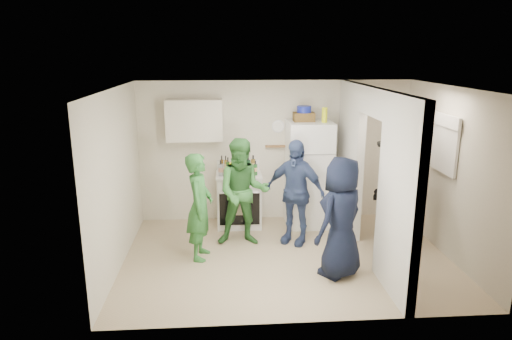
{
  "coord_description": "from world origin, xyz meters",
  "views": [
    {
      "loc": [
        -0.9,
        -6.22,
        2.99
      ],
      "look_at": [
        -0.43,
        0.4,
        1.25
      ],
      "focal_mm": 32.0,
      "sensor_mm": 36.0,
      "label": 1
    }
  ],
  "objects_px": {
    "fridge": "(308,174)",
    "blue_bowl": "(304,109)",
    "person_nook": "(397,190)",
    "person_navy": "(341,218)",
    "wicker_basket": "(304,117)",
    "person_denim": "(295,192)",
    "stove": "(239,199)",
    "yellow_cup_stack_top": "(324,115)",
    "person_green_center": "(243,192)",
    "person_green_left": "(200,207)"
  },
  "relations": [
    {
      "from": "person_denim",
      "to": "person_navy",
      "type": "relative_size",
      "value": 1.01
    },
    {
      "from": "person_green_center",
      "to": "person_denim",
      "type": "relative_size",
      "value": 1.02
    },
    {
      "from": "person_nook",
      "to": "person_green_left",
      "type": "bearing_deg",
      "value": -95.25
    },
    {
      "from": "yellow_cup_stack_top",
      "to": "person_green_left",
      "type": "xyz_separation_m",
      "value": [
        -2.05,
        -1.14,
        -1.16
      ]
    },
    {
      "from": "stove",
      "to": "person_green_center",
      "type": "bearing_deg",
      "value": -87.12
    },
    {
      "from": "person_green_left",
      "to": "person_denim",
      "type": "relative_size",
      "value": 0.95
    },
    {
      "from": "stove",
      "to": "person_navy",
      "type": "height_order",
      "value": "person_navy"
    },
    {
      "from": "fridge",
      "to": "stove",
      "type": "bearing_deg",
      "value": 178.58
    },
    {
      "from": "yellow_cup_stack_top",
      "to": "person_green_center",
      "type": "xyz_separation_m",
      "value": [
        -1.39,
        -0.69,
        -1.1
      ]
    },
    {
      "from": "stove",
      "to": "blue_bowl",
      "type": "relative_size",
      "value": 3.89
    },
    {
      "from": "wicker_basket",
      "to": "fridge",
      "type": "bearing_deg",
      "value": -26.57
    },
    {
      "from": "person_green_center",
      "to": "wicker_basket",
      "type": "bearing_deg",
      "value": 40.64
    },
    {
      "from": "wicker_basket",
      "to": "stove",
      "type": "bearing_deg",
      "value": -178.97
    },
    {
      "from": "stove",
      "to": "yellow_cup_stack_top",
      "type": "xyz_separation_m",
      "value": [
        1.43,
        -0.13,
        1.49
      ]
    },
    {
      "from": "fridge",
      "to": "yellow_cup_stack_top",
      "type": "xyz_separation_m",
      "value": [
        0.22,
        -0.1,
        1.04
      ]
    },
    {
      "from": "yellow_cup_stack_top",
      "to": "stove",
      "type": "bearing_deg",
      "value": 174.82
    },
    {
      "from": "fridge",
      "to": "blue_bowl",
      "type": "height_order",
      "value": "blue_bowl"
    },
    {
      "from": "wicker_basket",
      "to": "yellow_cup_stack_top",
      "type": "xyz_separation_m",
      "value": [
        0.32,
        -0.15,
        0.05
      ]
    },
    {
      "from": "person_denim",
      "to": "wicker_basket",
      "type": "bearing_deg",
      "value": 104.55
    },
    {
      "from": "stove",
      "to": "blue_bowl",
      "type": "xyz_separation_m",
      "value": [
        1.11,
        0.02,
        1.57
      ]
    },
    {
      "from": "yellow_cup_stack_top",
      "to": "person_green_left",
      "type": "height_order",
      "value": "yellow_cup_stack_top"
    },
    {
      "from": "stove",
      "to": "yellow_cup_stack_top",
      "type": "relative_size",
      "value": 3.73
    },
    {
      "from": "fridge",
      "to": "person_navy",
      "type": "relative_size",
      "value": 1.1
    },
    {
      "from": "stove",
      "to": "person_navy",
      "type": "distance_m",
      "value": 2.38
    },
    {
      "from": "fridge",
      "to": "person_denim",
      "type": "relative_size",
      "value": 1.09
    },
    {
      "from": "person_green_left",
      "to": "person_green_center",
      "type": "height_order",
      "value": "person_green_center"
    },
    {
      "from": "person_green_left",
      "to": "stove",
      "type": "bearing_deg",
      "value": -17.84
    },
    {
      "from": "person_navy",
      "to": "stove",
      "type": "bearing_deg",
      "value": -96.2
    },
    {
      "from": "person_green_left",
      "to": "person_denim",
      "type": "distance_m",
      "value": 1.54
    },
    {
      "from": "wicker_basket",
      "to": "person_green_left",
      "type": "height_order",
      "value": "wicker_basket"
    },
    {
      "from": "blue_bowl",
      "to": "person_denim",
      "type": "xyz_separation_m",
      "value": [
        -0.26,
        -0.83,
        -1.2
      ]
    },
    {
      "from": "person_navy",
      "to": "person_nook",
      "type": "bearing_deg",
      "value": 177.41
    },
    {
      "from": "person_green_left",
      "to": "person_nook",
      "type": "xyz_separation_m",
      "value": [
        2.97,
        0.11,
        0.15
      ]
    },
    {
      "from": "person_green_left",
      "to": "person_denim",
      "type": "xyz_separation_m",
      "value": [
        1.47,
        0.46,
        0.05
      ]
    },
    {
      "from": "blue_bowl",
      "to": "person_denim",
      "type": "bearing_deg",
      "value": -107.34
    },
    {
      "from": "wicker_basket",
      "to": "blue_bowl",
      "type": "relative_size",
      "value": 1.46
    },
    {
      "from": "stove",
      "to": "person_green_left",
      "type": "relative_size",
      "value": 0.59
    },
    {
      "from": "fridge",
      "to": "blue_bowl",
      "type": "distance_m",
      "value": 1.13
    },
    {
      "from": "person_green_center",
      "to": "person_navy",
      "type": "xyz_separation_m",
      "value": [
        1.26,
        -1.14,
        -0.02
      ]
    },
    {
      "from": "blue_bowl",
      "to": "yellow_cup_stack_top",
      "type": "distance_m",
      "value": 0.36
    },
    {
      "from": "person_navy",
      "to": "wicker_basket",
      "type": "bearing_deg",
      "value": -124.39
    },
    {
      "from": "person_green_left",
      "to": "person_denim",
      "type": "height_order",
      "value": "person_denim"
    },
    {
      "from": "person_denim",
      "to": "blue_bowl",
      "type": "bearing_deg",
      "value": 104.55
    },
    {
      "from": "yellow_cup_stack_top",
      "to": "blue_bowl",
      "type": "bearing_deg",
      "value": 154.89
    },
    {
      "from": "wicker_basket",
      "to": "person_nook",
      "type": "xyz_separation_m",
      "value": [
        1.24,
        -1.18,
        -0.96
      ]
    },
    {
      "from": "wicker_basket",
      "to": "person_denim",
      "type": "xyz_separation_m",
      "value": [
        -0.26,
        -0.83,
        -1.07
      ]
    },
    {
      "from": "person_denim",
      "to": "person_nook",
      "type": "bearing_deg",
      "value": 18.89
    },
    {
      "from": "blue_bowl",
      "to": "person_nook",
      "type": "relative_size",
      "value": 0.13
    },
    {
      "from": "fridge",
      "to": "blue_bowl",
      "type": "bearing_deg",
      "value": 153.43
    },
    {
      "from": "yellow_cup_stack_top",
      "to": "person_nook",
      "type": "relative_size",
      "value": 0.13
    }
  ]
}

